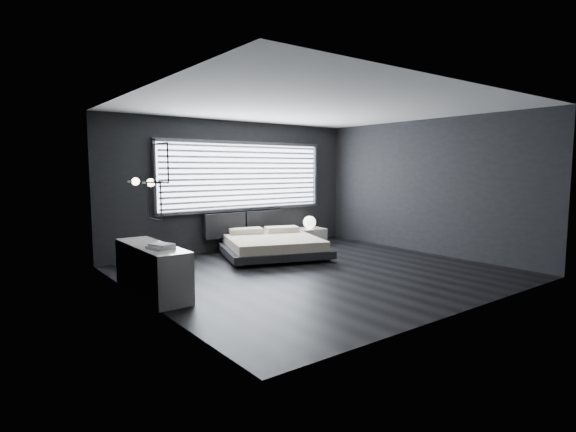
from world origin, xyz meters
TOP-DOWN VIEW (x-y plane):
  - room at (0.00, 0.00)m, footprint 6.04×6.00m
  - window at (0.20, 2.70)m, footprint 4.14×0.09m
  - headboard at (0.15, 2.64)m, footprint 1.96×0.16m
  - sconce_near at (-2.88, 0.05)m, footprint 0.18×0.11m
  - sconce_far at (-2.88, 0.65)m, footprint 0.18×0.11m
  - wall_art_upper at (-2.98, -0.55)m, footprint 0.01×0.48m
  - wall_art_lower at (-2.98, -0.30)m, footprint 0.01×0.48m
  - bed at (0.16, 1.59)m, footprint 2.48×2.42m
  - nightstand at (1.72, 2.27)m, footprint 0.72×0.63m
  - orb_lamp at (1.69, 2.24)m, footprint 0.30×0.30m
  - dresser at (-2.78, 0.39)m, footprint 0.51×1.77m
  - book_stack at (-2.78, 0.03)m, footprint 0.34×0.40m

SIDE VIEW (x-z plane):
  - nightstand at x=1.72m, z-range 0.00..0.38m
  - bed at x=0.16m, z-range -0.02..0.49m
  - dresser at x=-2.78m, z-range 0.00..0.71m
  - orb_lamp at x=1.69m, z-range 0.38..0.67m
  - headboard at x=0.15m, z-range 0.31..0.83m
  - book_stack at x=-2.78m, z-range 0.70..0.77m
  - wall_art_lower at x=-2.98m, z-range 1.14..1.62m
  - room at x=0.00m, z-range 0.00..2.80m
  - sconce_near at x=-2.88m, z-range 1.55..1.66m
  - sconce_far at x=-2.88m, z-range 1.55..1.66m
  - window at x=0.20m, z-range 0.85..2.37m
  - wall_art_upper at x=-2.98m, z-range 1.61..2.09m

